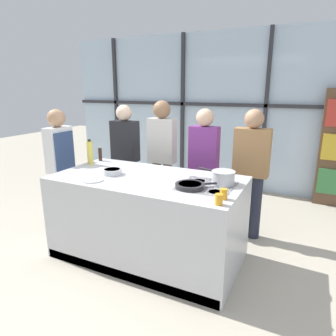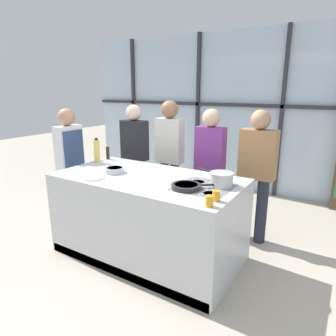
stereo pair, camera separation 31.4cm
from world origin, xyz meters
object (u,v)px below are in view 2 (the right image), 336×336
(spectator_center_right, at_px, (210,162))
(spectator_far_right, at_px, (257,169))
(chef, at_px, (70,159))
(oil_bottle, at_px, (97,151))
(juice_glass_near, at_px, (209,201))
(juice_glass_far, at_px, (216,196))
(pepper_grinder, at_px, (108,153))
(spectator_far_left, at_px, (135,152))
(frying_pan, at_px, (187,186))
(saucepan, at_px, (221,179))
(white_plate, at_px, (94,178))
(mixing_bowl, at_px, (115,170))
(spectator_center_left, at_px, (169,152))

(spectator_center_right, relative_size, spectator_far_right, 0.99)
(spectator_far_right, bearing_deg, chef, 19.89)
(oil_bottle, height_order, juice_glass_near, oil_bottle)
(spectator_far_right, bearing_deg, juice_glass_far, 90.01)
(pepper_grinder, height_order, juice_glass_far, pepper_grinder)
(spectator_far_left, distance_m, pepper_grinder, 0.57)
(chef, relative_size, spectator_center_right, 1.00)
(spectator_far_left, bearing_deg, frying_pan, 143.48)
(saucepan, bearing_deg, spectator_center_right, 120.44)
(white_plate, height_order, juice_glass_far, juice_glass_far)
(spectator_far_left, relative_size, juice_glass_far, 17.79)
(chef, distance_m, juice_glass_far, 2.29)
(white_plate, height_order, mixing_bowl, mixing_bowl)
(spectator_center_left, height_order, white_plate, spectator_center_left)
(spectator_center_right, distance_m, juice_glass_near, 1.49)
(pepper_grinder, xyz_separation_m, juice_glass_far, (1.81, -0.66, -0.04))
(oil_bottle, bearing_deg, spectator_center_left, 51.91)
(oil_bottle, bearing_deg, spectator_far_left, 89.99)
(saucepan, bearing_deg, mixing_bowl, -170.67)
(spectator_center_left, xyz_separation_m, juice_glass_far, (1.20, -1.22, -0.01))
(spectator_far_left, bearing_deg, spectator_far_right, -180.00)
(spectator_far_left, relative_size, oil_bottle, 5.15)
(mixing_bowl, height_order, oil_bottle, oil_bottle)
(white_plate, distance_m, oil_bottle, 0.71)
(mixing_bowl, bearing_deg, pepper_grinder, 138.67)
(chef, xyz_separation_m, spectator_far_right, (2.25, 0.81, -0.01))
(frying_pan, bearing_deg, oil_bottle, 168.17)
(chef, height_order, juice_glass_far, chef)
(chef, xyz_separation_m, spectator_center_right, (1.65, 0.81, 0.00))
(juice_glass_near, bearing_deg, spectator_center_left, 131.41)
(mixing_bowl, height_order, juice_glass_near, juice_glass_near)
(mixing_bowl, bearing_deg, juice_glass_far, -9.04)
(pepper_grinder, bearing_deg, frying_pan, -19.22)
(white_plate, relative_size, oil_bottle, 0.71)
(spectator_center_left, relative_size, white_plate, 7.61)
(saucepan, bearing_deg, oil_bottle, 178.09)
(spectator_center_left, distance_m, juice_glass_near, 1.82)
(oil_bottle, bearing_deg, chef, -173.95)
(mixing_bowl, bearing_deg, oil_bottle, 153.75)
(spectator_center_right, distance_m, mixing_bowl, 1.23)
(frying_pan, bearing_deg, spectator_far_right, 71.45)
(spectator_far_right, relative_size, pepper_grinder, 8.42)
(frying_pan, relative_size, saucepan, 1.09)
(spectator_center_right, bearing_deg, spectator_far_left, 0.00)
(spectator_center_left, bearing_deg, mixing_bowl, 84.70)
(spectator_far_left, height_order, frying_pan, spectator_far_left)
(chef, bearing_deg, spectator_center_left, 127.83)
(spectator_far_right, relative_size, mixing_bowl, 7.64)
(juice_glass_near, bearing_deg, juice_glass_far, 90.00)
(frying_pan, xyz_separation_m, saucepan, (0.24, 0.25, 0.05))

